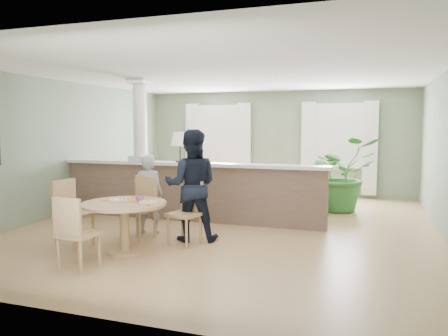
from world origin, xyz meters
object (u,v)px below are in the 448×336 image
(sofa, at_px, (253,186))
(houseplant, at_px, (342,174))
(child_person, at_px, (148,194))
(chair_near, at_px, (74,230))
(dining_table, at_px, (125,213))
(chair_far_boy, at_px, (141,205))
(chair_side, at_px, (70,210))
(chair_far_man, at_px, (187,209))
(man_person, at_px, (191,185))

(sofa, relative_size, houseplant, 1.96)
(houseplant, relative_size, child_person, 1.18)
(chair_near, bearing_deg, dining_table, -95.50)
(chair_far_boy, height_order, chair_near, chair_far_boy)
(chair_side, height_order, child_person, child_person)
(chair_side, bearing_deg, chair_far_man, -57.02)
(chair_far_boy, relative_size, chair_side, 0.99)
(chair_side, relative_size, child_person, 0.76)
(dining_table, distance_m, chair_far_man, 0.98)
(dining_table, relative_size, chair_near, 1.27)
(houseplant, distance_m, chair_far_man, 3.99)
(houseplant, bearing_deg, man_person, -122.81)
(child_person, bearing_deg, chair_side, 42.45)
(man_person, bearing_deg, dining_table, 37.98)
(chair_side, xyz_separation_m, man_person, (1.57, 0.90, 0.32))
(dining_table, height_order, child_person, child_person)
(sofa, height_order, chair_side, chair_side)
(sofa, xyz_separation_m, chair_far_man, (-0.13, -3.39, 0.08))
(sofa, bearing_deg, chair_near, -99.05)
(houseplant, xyz_separation_m, child_person, (-2.93, -3.02, -0.12))
(houseplant, distance_m, chair_near, 5.81)
(man_person, bearing_deg, chair_near, 48.99)
(dining_table, height_order, chair_side, chair_side)
(child_person, xyz_separation_m, man_person, (0.86, -0.19, 0.21))
(chair_far_man, xyz_separation_m, man_person, (-0.01, 0.20, 0.34))
(houseplant, xyz_separation_m, chair_near, (-2.85, -5.06, -0.26))
(dining_table, bearing_deg, chair_near, -99.43)
(chair_near, distance_m, man_person, 2.04)
(chair_far_boy, xyz_separation_m, chair_side, (-0.77, -0.74, 0.00))
(chair_far_man, height_order, chair_near, chair_far_man)
(chair_far_man, relative_size, man_person, 0.55)
(chair_far_boy, bearing_deg, houseplant, 61.44)
(houseplant, relative_size, man_person, 0.90)
(chair_near, distance_m, child_person, 2.04)
(chair_far_man, xyz_separation_m, child_person, (-0.87, 0.38, 0.13))
(chair_far_man, relative_size, chair_near, 1.02)
(chair_near, xyz_separation_m, chair_side, (-0.80, 0.95, 0.03))
(chair_far_boy, bearing_deg, chair_near, -77.33)
(chair_far_boy, relative_size, child_person, 0.75)
(houseplant, relative_size, chair_far_boy, 1.58)
(sofa, bearing_deg, chair_side, -111.44)
(chair_far_man, distance_m, man_person, 0.40)
(chair_far_man, bearing_deg, chair_near, -101.62)
(houseplant, xyz_separation_m, dining_table, (-2.69, -4.14, -0.21))
(chair_far_man, xyz_separation_m, chair_near, (-0.79, -1.65, -0.01))
(houseplant, bearing_deg, sofa, -179.58)
(chair_far_boy, height_order, chair_side, chair_side)
(chair_near, bearing_deg, chair_far_man, -111.63)
(chair_side, bearing_deg, dining_table, -82.99)
(chair_near, height_order, man_person, man_person)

